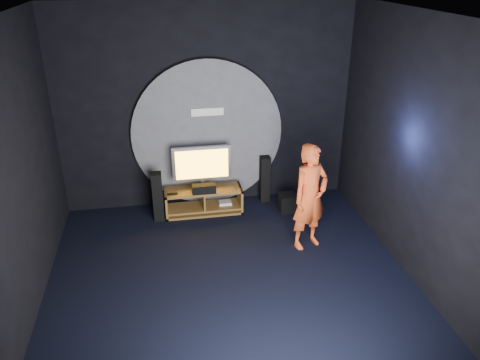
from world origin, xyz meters
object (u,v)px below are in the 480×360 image
object	(u,v)px
tv	(202,165)
tower_speaker_left	(158,197)
media_console	(204,202)
tower_speaker_right	(265,179)
subwoofer	(287,203)
player	(310,197)

from	to	relation	value
tv	tower_speaker_left	distance (m)	0.91
media_console	tower_speaker_right	bearing A→B (deg)	12.15
tower_speaker_left	subwoofer	xyz separation A→B (m)	(2.24, -0.10, -0.27)
tower_speaker_left	player	world-z (taller)	player
subwoofer	player	world-z (taller)	player
tv	subwoofer	bearing A→B (deg)	-10.71
subwoofer	player	size ratio (longest dim) A/B	0.19
tower_speaker_left	tower_speaker_right	size ratio (longest dim) A/B	1.00
media_console	subwoofer	size ratio (longest dim) A/B	4.24
tv	subwoofer	world-z (taller)	tv
tv	tower_speaker_right	distance (m)	1.24
subwoofer	tower_speaker_right	bearing A→B (deg)	124.19
subwoofer	tower_speaker_left	bearing A→B (deg)	177.54
tower_speaker_left	tv	bearing A→B (deg)	12.98
media_console	tower_speaker_right	size ratio (longest dim) A/B	1.55
tower_speaker_right	subwoofer	bearing A→B (deg)	-55.81
tower_speaker_left	player	size ratio (longest dim) A/B	0.52
tower_speaker_right	tv	bearing A→B (deg)	-171.16
tower_speaker_left	subwoofer	size ratio (longest dim) A/B	2.74
tower_speaker_left	subwoofer	bearing A→B (deg)	-2.46
player	tv	bearing A→B (deg)	115.23
media_console	tower_speaker_left	distance (m)	0.83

